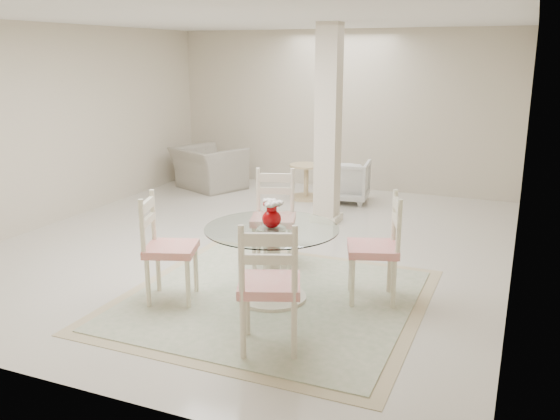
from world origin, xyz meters
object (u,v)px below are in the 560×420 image
at_px(dining_chair_east, 381,240).
at_px(armchair_white, 346,181).
at_px(recliner_taupe, 209,168).
at_px(side_table, 306,183).
at_px(column, 328,126).
at_px(red_vase, 272,213).
at_px(dining_chair_south, 269,277).
at_px(dining_table, 272,264).
at_px(dining_chair_north, 274,211).
at_px(dining_chair_west, 163,240).

bearing_deg(dining_chair_east, armchair_white, -177.00).
distance_m(recliner_taupe, side_table, 1.84).
bearing_deg(column, red_vase, -81.94).
height_order(dining_chair_south, side_table, dining_chair_south).
bearing_deg(dining_table, dining_chair_north, 112.16).
xyz_separation_m(dining_chair_south, recliner_taupe, (-3.36, 4.98, -0.27)).
bearing_deg(side_table, dining_table, -74.14).
height_order(dining_table, dining_chair_north, dining_chair_north).
height_order(dining_chair_north, side_table, dining_chair_north).
relative_size(dining_chair_north, side_table, 2.08).
height_order(recliner_taupe, side_table, recliner_taupe).
bearing_deg(recliner_taupe, dining_chair_south, 148.16).
distance_m(column, armchair_white, 1.61).
bearing_deg(recliner_taupe, dining_table, 150.51).
relative_size(red_vase, dining_chair_east, 0.24).
height_order(recliner_taupe, armchair_white, recliner_taupe).
bearing_deg(armchair_white, red_vase, 89.02).
xyz_separation_m(dining_table, armchair_white, (-0.49, 4.07, -0.04)).
height_order(dining_chair_east, recliner_taupe, dining_chair_east).
bearing_deg(dining_chair_east, dining_chair_north, -131.20).
bearing_deg(dining_chair_south, dining_chair_west, -44.09).
height_order(red_vase, dining_chair_west, dining_chair_west).
relative_size(dining_table, recliner_taupe, 1.13).
height_order(column, dining_chair_south, column).
bearing_deg(dining_table, red_vase, -33.69).
height_order(dining_chair_north, dining_chair_south, dining_chair_south).
xyz_separation_m(dining_table, dining_chair_west, (-0.95, -0.39, 0.23)).
bearing_deg(column, dining_chair_north, -89.66).
relative_size(dining_chair_north, dining_chair_west, 1.02).
bearing_deg(recliner_taupe, dining_chair_north, 154.10).
distance_m(dining_table, dining_chair_south, 1.06).
bearing_deg(dining_chair_north, dining_chair_west, -130.42).
bearing_deg(dining_chair_north, dining_chair_east, -40.54).
distance_m(red_vase, armchair_white, 4.14).
distance_m(dining_chair_west, recliner_taupe, 4.87).
distance_m(dining_chair_north, recliner_taupe, 4.03).
bearing_deg(armchair_white, dining_chair_north, 84.01).
distance_m(dining_chair_south, armchair_white, 5.11).
height_order(dining_chair_east, dining_chair_north, dining_chair_north).
relative_size(dining_table, side_table, 2.23).
distance_m(column, dining_chair_east, 2.89).
distance_m(red_vase, dining_chair_north, 1.06).
relative_size(dining_chair_west, dining_chair_south, 0.95).
height_order(red_vase, dining_chair_south, dining_chair_south).
height_order(dining_table, side_table, dining_table).
bearing_deg(armchair_white, column, 86.38).
distance_m(column, dining_chair_south, 3.93).
xyz_separation_m(dining_chair_north, dining_chair_west, (-0.56, -1.34, -0.01)).
bearing_deg(red_vase, dining_chair_east, 22.40).
bearing_deg(dining_chair_south, column, -99.55).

